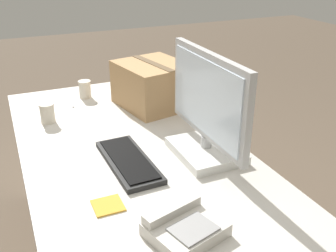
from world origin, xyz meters
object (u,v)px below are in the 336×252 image
keyboard (129,161)px  sticky_note_pad (108,205)px  cardboard_box (153,85)px  monitor (207,114)px  desk_phone (184,227)px  paper_cup_right (47,113)px  spoon (71,105)px  paper_cup_left (85,89)px

keyboard → sticky_note_pad: bearing=-34.3°
cardboard_box → keyboard: bearing=-30.8°
monitor → sticky_note_pad: bearing=-68.8°
keyboard → cardboard_box: 0.65m
desk_phone → cardboard_box: bearing=147.4°
sticky_note_pad → paper_cup_right: bearing=-174.0°
paper_cup_right → monitor: bearing=42.7°
cardboard_box → sticky_note_pad: bearing=-31.4°
keyboard → spoon: (-0.73, -0.09, -0.01)m
paper_cup_right → spoon: size_ratio=0.72×
paper_cup_left → paper_cup_right: size_ratio=1.01×
keyboard → paper_cup_left: (-0.81, 0.01, 0.04)m
desk_phone → sticky_note_pad: desk_phone is taller
desk_phone → sticky_note_pad: 0.29m
desk_phone → paper_cup_left: bearing=164.5°
paper_cup_left → monitor: bearing=19.5°
cardboard_box → desk_phone: bearing=-16.8°
spoon → cardboard_box: size_ratio=0.33×
keyboard → spoon: 0.73m
monitor → paper_cup_right: size_ratio=5.72×
keyboard → sticky_note_pad: keyboard is taller
keyboard → spoon: keyboard is taller
keyboard → desk_phone: desk_phone is taller
paper_cup_left → sticky_note_pad: size_ratio=1.00×
keyboard → paper_cup_left: bearing=177.6°
monitor → desk_phone: 0.53m
desk_phone → spoon: 1.20m
cardboard_box → sticky_note_pad: (0.79, -0.48, -0.11)m
monitor → cardboard_box: monitor is taller
monitor → cardboard_box: 0.61m
spoon → sticky_note_pad: sticky_note_pad is taller
keyboard → spoon: bearing=-174.5°
paper_cup_right → spoon: paper_cup_right is taller
desk_phone → cardboard_box: cardboard_box is taller
monitor → keyboard: bearing=-99.8°
paper_cup_left → paper_cup_right: 0.36m
paper_cup_left → paper_cup_right: (0.27, -0.25, -0.00)m
spoon → keyboard: bearing=3.5°
monitor → desk_phone: (0.41, -0.30, -0.16)m
keyboard → desk_phone: 0.47m
spoon → cardboard_box: bearing=63.3°
desk_phone → paper_cup_left: size_ratio=2.57×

